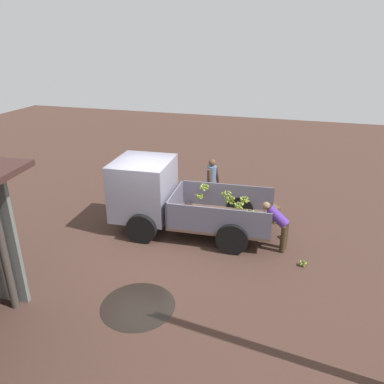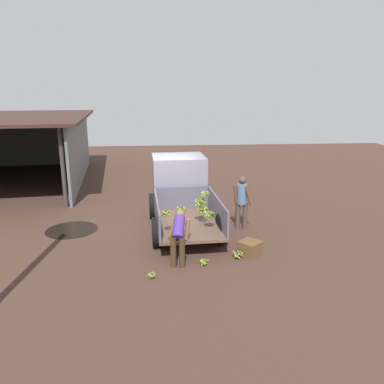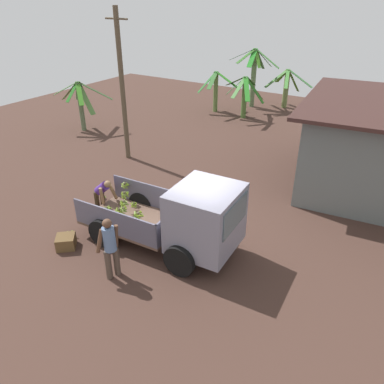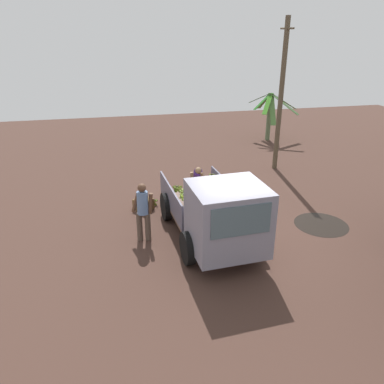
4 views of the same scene
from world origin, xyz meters
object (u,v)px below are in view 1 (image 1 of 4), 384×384
at_px(cargo_truck, 157,194).
at_px(banana_bunch_on_ground_0, 284,235).
at_px(banana_bunch_on_ground_2, 276,219).
at_px(person_foreground_visitor, 211,181).
at_px(banana_bunch_on_ground_1, 303,263).
at_px(person_worker_loading, 277,223).
at_px(wooden_crate_0, 269,211).

height_order(cargo_truck, banana_bunch_on_ground_0, cargo_truck).
relative_size(cargo_truck, banana_bunch_on_ground_2, 16.73).
xyz_separation_m(person_foreground_visitor, banana_bunch_on_ground_0, (-2.50, 1.48, -0.84)).
height_order(cargo_truck, banana_bunch_on_ground_1, cargo_truck).
xyz_separation_m(person_worker_loading, wooden_crate_0, (0.36, -1.92, -0.59)).
bearing_deg(wooden_crate_0, banana_bunch_on_ground_2, 123.39).
height_order(person_foreground_visitor, banana_bunch_on_ground_1, person_foreground_visitor).
distance_m(person_worker_loading, banana_bunch_on_ground_0, 0.94).
bearing_deg(cargo_truck, banana_bunch_on_ground_0, -177.08).
distance_m(cargo_truck, wooden_crate_0, 3.69).
distance_m(cargo_truck, banana_bunch_on_ground_2, 3.76).
relative_size(person_foreground_visitor, person_worker_loading, 1.29).
relative_size(cargo_truck, banana_bunch_on_ground_0, 19.56).
bearing_deg(banana_bunch_on_ground_2, banana_bunch_on_ground_0, 107.82).
bearing_deg(banana_bunch_on_ground_2, person_foreground_visitor, -14.08).
xyz_separation_m(cargo_truck, banana_bunch_on_ground_2, (-3.39, -1.32, -0.97)).
bearing_deg(person_foreground_visitor, banana_bunch_on_ground_0, -13.23).
relative_size(person_worker_loading, banana_bunch_on_ground_0, 5.51).
relative_size(cargo_truck, person_worker_loading, 3.55).
bearing_deg(cargo_truck, wooden_crate_0, -154.87).
xyz_separation_m(person_foreground_visitor, wooden_crate_0, (-1.96, 0.18, -0.76)).
height_order(person_foreground_visitor, banana_bunch_on_ground_2, person_foreground_visitor).
height_order(banana_bunch_on_ground_1, wooden_crate_0, wooden_crate_0).
xyz_separation_m(person_worker_loading, banana_bunch_on_ground_0, (-0.18, -0.62, -0.67)).
bearing_deg(banana_bunch_on_ground_0, cargo_truck, 6.19).
height_order(person_worker_loading, banana_bunch_on_ground_2, person_worker_loading).
distance_m(banana_bunch_on_ground_2, wooden_crate_0, 0.45).
height_order(banana_bunch_on_ground_0, banana_bunch_on_ground_2, banana_bunch_on_ground_2).
xyz_separation_m(banana_bunch_on_ground_1, banana_bunch_on_ground_2, (0.86, -2.22, 0.05)).
xyz_separation_m(person_foreground_visitor, banana_bunch_on_ground_1, (-3.07, 2.77, -0.86)).
bearing_deg(banana_bunch_on_ground_0, person_worker_loading, 73.74).
relative_size(banana_bunch_on_ground_1, banana_bunch_on_ground_2, 0.73).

